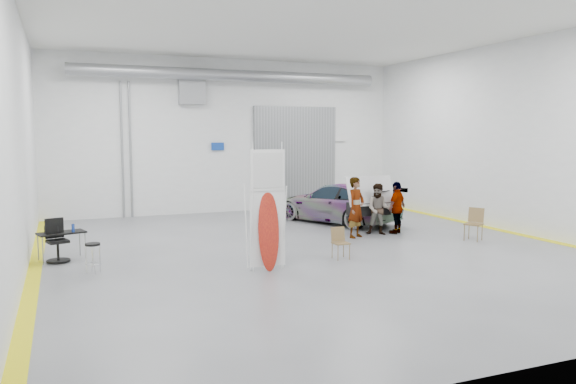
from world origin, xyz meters
name	(u,v)px	position (x,y,z in m)	size (l,w,h in m)	color
ground	(314,250)	(0.00, 0.00, 0.00)	(16.00, 16.00, 0.00)	slate
room_shell	(291,101)	(0.24, 2.22, 4.08)	(14.02, 16.18, 6.01)	silver
sedan_car	(337,203)	(2.71, 3.95, 0.68)	(1.92, 4.72, 1.37)	silver
person_a	(356,207)	(1.93, 1.17, 0.91)	(0.66, 0.43, 1.82)	brown
person_b	(379,209)	(2.78, 1.29, 0.79)	(0.78, 0.60, 1.59)	#54789B
person_c	(397,208)	(3.43, 1.29, 0.81)	(0.94, 0.39, 1.63)	#984A32
surfboard_display	(269,219)	(-1.90, -1.68, 1.18)	(0.83, 0.25, 2.92)	white
folding_chair_near	(341,249)	(0.17, -1.24, 0.24)	(0.37, 0.38, 0.78)	brown
folding_chair_far	(473,230)	(4.85, -0.54, 0.29)	(0.60, 0.73, 0.95)	brown
shop_stool	(93,258)	(-5.61, -0.44, 0.34)	(0.35, 0.35, 0.68)	black
work_table	(59,232)	(-6.31, 1.27, 0.69)	(1.20, 0.81, 0.89)	gray
office_chair	(58,243)	(-6.35, 1.08, 0.46)	(0.57, 0.59, 1.04)	black
trunk_lid	(368,188)	(2.71, 1.84, 1.39)	(1.60, 0.97, 0.04)	silver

